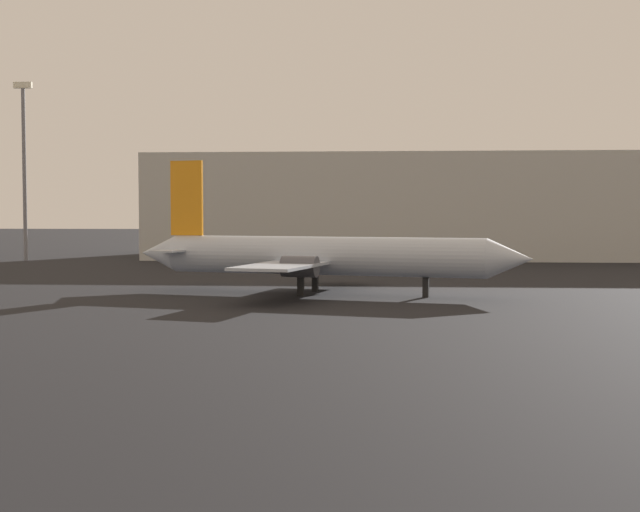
# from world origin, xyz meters

# --- Properties ---
(airplane_on_taxiway) EXTENTS (31.88, 22.27, 10.68)m
(airplane_on_taxiway) POSITION_xyz_m (-6.18, 56.31, 3.03)
(airplane_on_taxiway) COLOR #B2BCCC
(airplane_on_taxiway) RESTS_ON ground_plane
(light_mast_left) EXTENTS (2.40, 0.50, 23.33)m
(light_mast_left) POSITION_xyz_m (-48.07, 99.03, 12.96)
(light_mast_left) COLOR slate
(light_mast_left) RESTS_ON ground_plane
(terminal_building) EXTENTS (93.69, 27.81, 14.22)m
(terminal_building) POSITION_xyz_m (13.62, 114.20, 7.11)
(terminal_building) COLOR #B7B7B2
(terminal_building) RESTS_ON ground_plane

